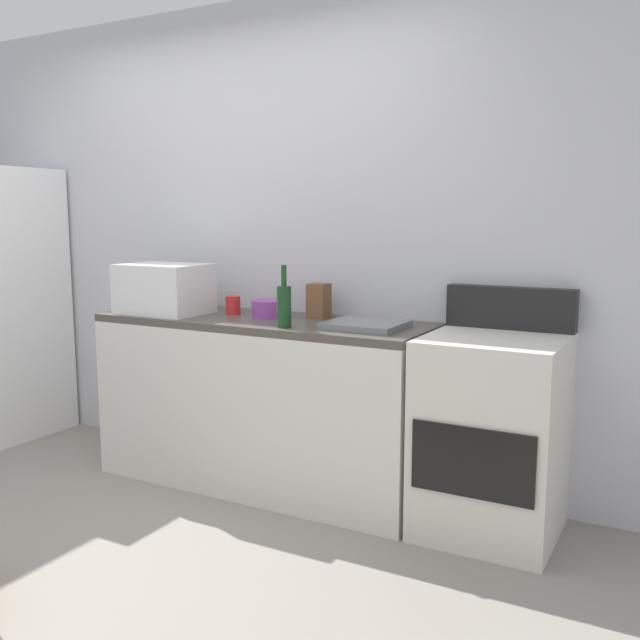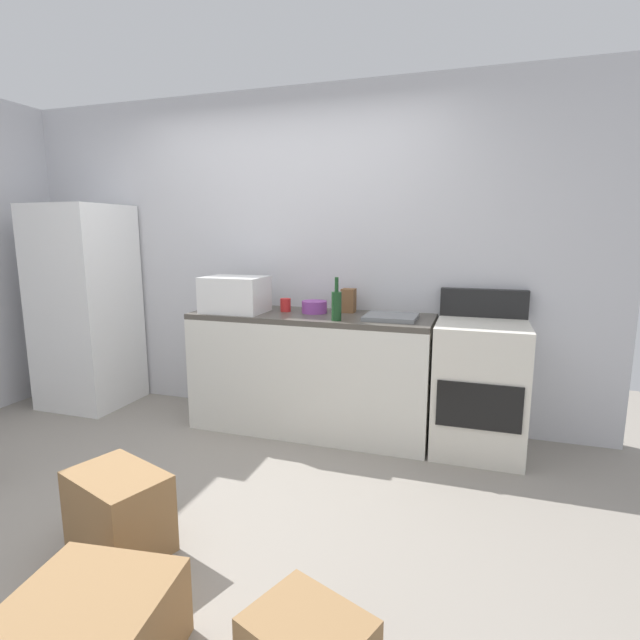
% 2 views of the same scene
% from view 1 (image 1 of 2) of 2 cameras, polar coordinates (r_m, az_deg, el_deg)
% --- Properties ---
extents(ground_plane, '(6.00, 6.00, 0.00)m').
position_cam_1_polar(ground_plane, '(3.28, -21.34, -18.01)').
color(ground_plane, gray).
extents(wall_back, '(5.00, 0.10, 2.60)m').
position_cam_1_polar(wall_back, '(4.11, -5.55, 6.59)').
color(wall_back, silver).
rests_on(wall_back, ground_plane).
extents(kitchen_counter, '(1.80, 0.60, 0.90)m').
position_cam_1_polar(kitchen_counter, '(3.78, -4.56, -6.62)').
color(kitchen_counter, silver).
rests_on(kitchen_counter, ground_plane).
extents(stove_oven, '(0.60, 0.61, 1.10)m').
position_cam_1_polar(stove_oven, '(3.30, 13.76, -8.81)').
color(stove_oven, silver).
rests_on(stove_oven, ground_plane).
extents(microwave, '(0.46, 0.34, 0.27)m').
position_cam_1_polar(microwave, '(3.94, -12.50, 2.49)').
color(microwave, white).
rests_on(microwave, kitchen_counter).
extents(sink_basin, '(0.36, 0.32, 0.03)m').
position_cam_1_polar(sink_basin, '(3.36, 3.70, -0.39)').
color(sink_basin, slate).
rests_on(sink_basin, kitchen_counter).
extents(wine_bottle, '(0.07, 0.07, 0.30)m').
position_cam_1_polar(wine_bottle, '(3.36, -2.93, 1.25)').
color(wine_bottle, '#193F1E').
rests_on(wine_bottle, kitchen_counter).
extents(coffee_mug, '(0.08, 0.08, 0.10)m').
position_cam_1_polar(coffee_mug, '(3.84, -7.06, 1.20)').
color(coffee_mug, red).
rests_on(coffee_mug, kitchen_counter).
extents(knife_block, '(0.10, 0.10, 0.18)m').
position_cam_1_polar(knife_block, '(3.68, -0.11, 1.58)').
color(knife_block, brown).
rests_on(knife_block, kitchen_counter).
extents(mixing_bowl, '(0.19, 0.19, 0.09)m').
position_cam_1_polar(mixing_bowl, '(3.72, -4.09, 0.93)').
color(mixing_bowl, purple).
rests_on(mixing_bowl, kitchen_counter).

